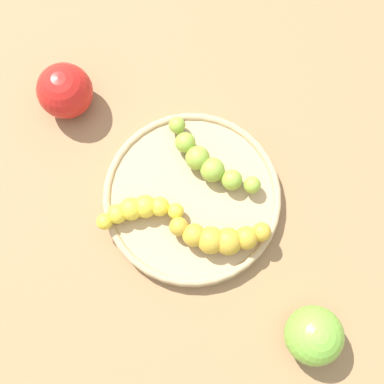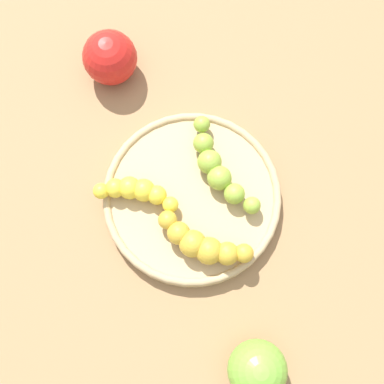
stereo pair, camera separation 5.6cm
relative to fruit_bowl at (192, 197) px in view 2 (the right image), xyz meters
name	(u,v)px [view 2 (the right image)]	position (x,y,z in m)	size (l,w,h in m)	color
ground_plane	(192,200)	(0.00, 0.00, -0.01)	(2.40, 2.40, 0.00)	#936D47
fruit_bowl	(192,197)	(0.00, 0.00, 0.00)	(0.22, 0.22, 0.02)	tan
banana_spotted	(202,244)	(-0.02, -0.06, 0.02)	(0.08, 0.10, 0.03)	gold
banana_green	(218,169)	(0.04, 0.01, 0.02)	(0.04, 0.14, 0.03)	#8CAD38
banana_yellow	(136,191)	(-0.06, 0.04, 0.02)	(0.09, 0.07, 0.03)	yellow
apple_red	(110,58)	(-0.01, 0.21, 0.02)	(0.07, 0.07, 0.07)	red
apple_green	(257,370)	(-0.04, -0.22, 0.02)	(0.07, 0.07, 0.07)	#72B238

